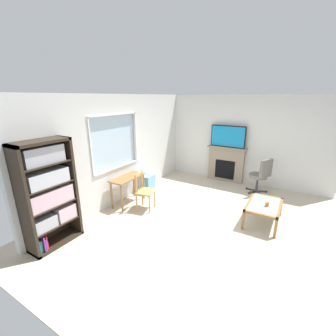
# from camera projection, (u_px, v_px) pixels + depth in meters

# --- Properties ---
(ground) EXTENTS (6.39, 5.71, 0.02)m
(ground) POSITION_uv_depth(u_px,v_px,m) (208.00, 221.00, 4.89)
(ground) COLOR beige
(wall_back_with_window) EXTENTS (5.39, 0.15, 2.63)m
(wall_back_with_window) POSITION_uv_depth(u_px,v_px,m) (123.00, 150.00, 5.68)
(wall_back_with_window) COLOR silver
(wall_back_with_window) RESTS_ON ground
(wall_right) EXTENTS (0.12, 4.91, 2.63)m
(wall_right) POSITION_uv_depth(u_px,v_px,m) (244.00, 140.00, 6.74)
(wall_right) COLOR silver
(wall_right) RESTS_ON ground
(bookshelf) EXTENTS (0.90, 0.38, 1.91)m
(bookshelf) POSITION_uv_depth(u_px,v_px,m) (48.00, 192.00, 3.84)
(bookshelf) COLOR #2D2319
(bookshelf) RESTS_ON ground
(desk_under_window) EXTENTS (0.93, 0.42, 0.71)m
(desk_under_window) POSITION_uv_depth(u_px,v_px,m) (128.00, 182.00, 5.50)
(desk_under_window) COLOR olive
(desk_under_window) RESTS_ON ground
(wooden_chair) EXTENTS (0.50, 0.48, 0.90)m
(wooden_chair) POSITION_uv_depth(u_px,v_px,m) (144.00, 191.00, 5.25)
(wooden_chair) COLOR tan
(wooden_chair) RESTS_ON ground
(plastic_drawer_unit) EXTENTS (0.35, 0.40, 0.50)m
(plastic_drawer_unit) POSITION_uv_depth(u_px,v_px,m) (146.00, 183.00, 6.29)
(plastic_drawer_unit) COLOR #72ADDB
(plastic_drawer_unit) RESTS_ON ground
(fireplace) EXTENTS (0.26, 1.19, 1.09)m
(fireplace) POSITION_uv_depth(u_px,v_px,m) (226.00, 164.00, 7.06)
(fireplace) COLOR gray
(fireplace) RESTS_ON ground
(tv) EXTENTS (0.06, 1.04, 0.65)m
(tv) POSITION_uv_depth(u_px,v_px,m) (228.00, 136.00, 6.78)
(tv) COLOR black
(tv) RESTS_ON fireplace
(office_chair) EXTENTS (0.61, 0.62, 1.00)m
(office_chair) POSITION_uv_depth(u_px,v_px,m) (261.00, 174.00, 6.11)
(office_chair) COLOR slate
(office_chair) RESTS_ON ground
(coffee_table) EXTENTS (1.01, 0.65, 0.43)m
(coffee_table) POSITION_uv_depth(u_px,v_px,m) (264.00, 206.00, 4.71)
(coffee_table) COLOR #8C9E99
(coffee_table) RESTS_ON ground
(sippy_cup) EXTENTS (0.07, 0.07, 0.09)m
(sippy_cup) POSITION_uv_depth(u_px,v_px,m) (267.00, 204.00, 4.58)
(sippy_cup) COLOR orange
(sippy_cup) RESTS_ON coffee_table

